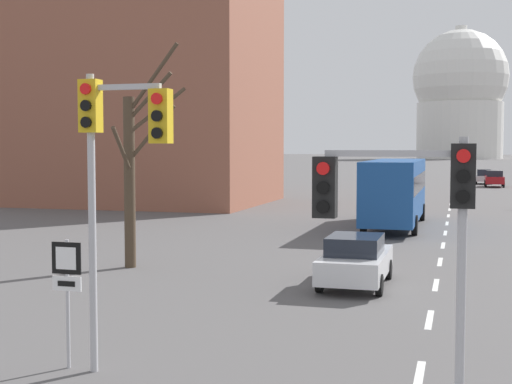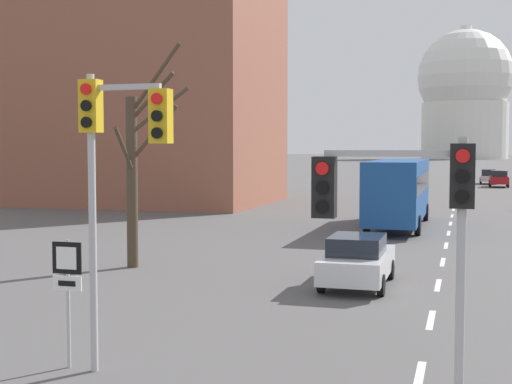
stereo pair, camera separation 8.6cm
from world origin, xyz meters
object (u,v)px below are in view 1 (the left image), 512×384
object	(u,v)px
traffic_signal_near_left	(114,148)
city_bus	(395,188)
traffic_signal_centre_tall	(411,206)
route_sign_post	(67,281)
sedan_near_right	(484,177)
sedan_mid_centre	(494,179)
sedan_near_left	(356,260)

from	to	relation	value
traffic_signal_near_left	city_bus	distance (m)	25.97
traffic_signal_centre_tall	traffic_signal_near_left	bearing A→B (deg)	172.77
route_sign_post	city_bus	xyz separation A→B (m)	(3.81, 25.70, 0.39)
sedan_near_right	traffic_signal_near_left	bearing A→B (deg)	-96.72
sedan_mid_centre	city_bus	bearing A→B (deg)	-99.27
sedan_near_left	sedan_mid_centre	bearing A→B (deg)	83.60
traffic_signal_centre_tall	route_sign_post	bearing A→B (deg)	173.57
traffic_signal_centre_tall	route_sign_post	size ratio (longest dim) A/B	1.77
route_sign_post	sedan_mid_centre	distance (m)	67.17
sedan_near_left	route_sign_post	bearing A→B (deg)	-113.25
traffic_signal_centre_tall	sedan_near_right	xyz separation A→B (m)	(3.24, 73.16, -2.44)
traffic_signal_centre_tall	sedan_mid_centre	world-z (taller)	traffic_signal_centre_tall
traffic_signal_centre_tall	city_bus	world-z (taller)	traffic_signal_centre_tall
traffic_signal_centre_tall	city_bus	distance (m)	26.56
route_sign_post	sedan_near_left	size ratio (longest dim) A/B	0.57
route_sign_post	traffic_signal_centre_tall	bearing A→B (deg)	-6.43
sedan_near_left	traffic_signal_centre_tall	bearing A→B (deg)	-77.50
sedan_near_left	traffic_signal_near_left	bearing A→B (deg)	-107.73
traffic_signal_centre_tall	route_sign_post	world-z (taller)	traffic_signal_centre_tall
traffic_signal_centre_tall	sedan_near_left	distance (m)	10.74
traffic_signal_near_left	sedan_near_right	world-z (taller)	traffic_signal_near_left
traffic_signal_near_left	sedan_mid_centre	distance (m)	67.14
sedan_near_right	city_bus	world-z (taller)	city_bus
traffic_signal_centre_tall	route_sign_post	xyz separation A→B (m)	(-6.33, 0.71, -1.61)
traffic_signal_centre_tall	route_sign_post	distance (m)	6.57
sedan_mid_centre	sedan_near_left	bearing A→B (deg)	-96.40
sedan_mid_centre	sedan_near_right	bearing A→B (deg)	98.23
route_sign_post	city_bus	bearing A→B (deg)	81.56
traffic_signal_near_left	city_bus	bearing A→B (deg)	83.82
sedan_near_right	city_bus	xyz separation A→B (m)	(-5.76, -46.75, 1.22)
traffic_signal_centre_tall	sedan_near_left	xyz separation A→B (m)	(-2.26, 10.20, -2.49)
sedan_near_right	sedan_mid_centre	world-z (taller)	sedan_mid_centre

